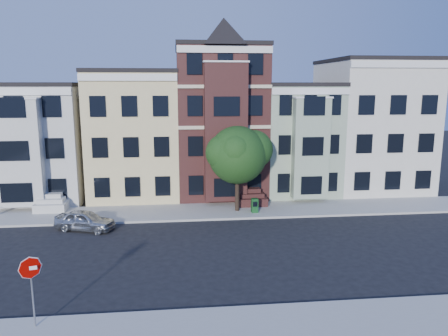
{
  "coord_description": "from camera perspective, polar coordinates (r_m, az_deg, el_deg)",
  "views": [
    {
      "loc": [
        -3.61,
        -22.46,
        9.15
      ],
      "look_at": [
        -0.82,
        3.17,
        4.2
      ],
      "focal_mm": 35.0,
      "sensor_mm": 36.0,
      "label": 1
    }
  ],
  "objects": [
    {
      "name": "house_cream",
      "position": [
        40.89,
        18.64,
        5.18
      ],
      "size": [
        8.0,
        9.0,
        11.0
      ],
      "primitive_type": "cube",
      "color": "silver",
      "rests_on": "ground"
    },
    {
      "name": "house_yellow",
      "position": [
        37.35,
        -11.4,
        4.27
      ],
      "size": [
        7.0,
        9.0,
        10.0
      ],
      "primitive_type": "cube",
      "color": "beige",
      "rests_on": "ground"
    },
    {
      "name": "far_sidewalk",
      "position": [
        31.99,
        0.53,
        -5.61
      ],
      "size": [
        60.0,
        4.0,
        0.15
      ],
      "primitive_type": "cube",
      "color": "#9E9B93",
      "rests_on": "ground"
    },
    {
      "name": "house_white",
      "position": [
        38.96,
        -23.19,
        3.13
      ],
      "size": [
        8.0,
        9.0,
        9.0
      ],
      "primitive_type": "cube",
      "color": "beige",
      "rests_on": "ground"
    },
    {
      "name": "near_sidewalk",
      "position": [
        17.45,
        7.12,
        -20.56
      ],
      "size": [
        60.0,
        4.0,
        0.15
      ],
      "primitive_type": "cube",
      "color": "#9E9B93",
      "rests_on": "ground"
    },
    {
      "name": "street_tree",
      "position": [
        30.98,
        1.76,
        1.2
      ],
      "size": [
        8.53,
        8.53,
        7.6
      ],
      "primitive_type": null,
      "rotation": [
        0.0,
        0.0,
        0.39
      ],
      "color": "#26511C",
      "rests_on": "far_sidewalk"
    },
    {
      "name": "stop_sign",
      "position": [
        18.26,
        -23.79,
        -14.1
      ],
      "size": [
        0.87,
        0.31,
        3.15
      ],
      "primitive_type": null,
      "rotation": [
        0.0,
        0.0,
        0.22
      ],
      "color": "#A80500",
      "rests_on": "near_sidewalk"
    },
    {
      "name": "house_brown",
      "position": [
        37.27,
        -0.63,
        6.02
      ],
      "size": [
        7.0,
        9.0,
        12.0
      ],
      "primitive_type": "cube",
      "color": "#381A17",
      "rests_on": "ground"
    },
    {
      "name": "parked_car",
      "position": [
        29.32,
        -17.7,
        -6.52
      ],
      "size": [
        4.08,
        2.64,
        1.29
      ],
      "primitive_type": "imported",
      "rotation": [
        0.0,
        0.0,
        1.25
      ],
      "color": "#AAAEB2",
      "rests_on": "ground"
    },
    {
      "name": "newspaper_box",
      "position": [
        31.31,
        4.02,
        -4.9
      ],
      "size": [
        0.48,
        0.43,
        1.01
      ],
      "primitive_type": "cube",
      "rotation": [
        0.0,
        0.0,
        0.06
      ],
      "color": "#175020",
      "rests_on": "far_sidewalk"
    },
    {
      "name": "ground",
      "position": [
        24.52,
        2.76,
        -11.06
      ],
      "size": [
        120.0,
        120.0,
        0.0
      ],
      "primitive_type": "plane",
      "color": "black"
    },
    {
      "name": "house_green",
      "position": [
        38.6,
        9.05,
        3.81
      ],
      "size": [
        6.0,
        9.0,
        9.0
      ],
      "primitive_type": "cube",
      "color": "#92A488",
      "rests_on": "ground"
    }
  ]
}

